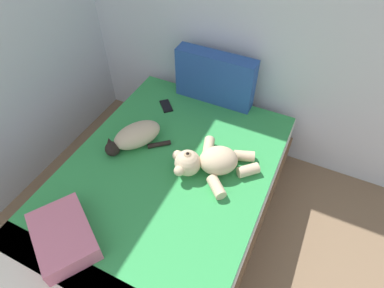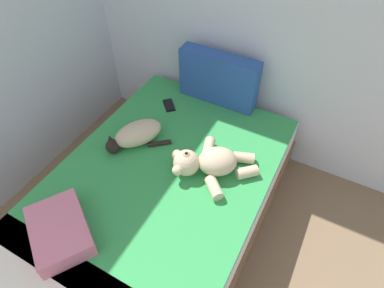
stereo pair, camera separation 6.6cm
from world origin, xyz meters
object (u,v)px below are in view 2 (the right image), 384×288
(teddy_bear, at_px, (209,162))
(throw_pillow, at_px, (60,231))
(bed, at_px, (163,199))
(patterned_cushion, at_px, (218,79))
(cell_phone, at_px, (169,105))
(cat, at_px, (136,135))

(teddy_bear, relative_size, throw_pillow, 1.36)
(bed, bearing_deg, throw_pillow, -112.65)
(bed, xyz_separation_m, patterned_cushion, (-0.01, 0.87, 0.46))
(bed, distance_m, cell_phone, 0.75)
(teddy_bear, height_order, throw_pillow, teddy_bear)
(cat, xyz_separation_m, cell_phone, (-0.01, 0.44, -0.07))
(patterned_cushion, relative_size, teddy_bear, 1.13)
(bed, distance_m, throw_pillow, 0.73)
(cat, height_order, throw_pillow, cat)
(teddy_bear, height_order, cell_phone, teddy_bear)
(throw_pillow, bearing_deg, cat, 93.83)
(patterned_cushion, distance_m, cell_phone, 0.43)
(cell_phone, bearing_deg, cat, -89.27)
(bed, relative_size, teddy_bear, 3.53)
(throw_pillow, bearing_deg, patterned_cushion, 80.66)
(bed, xyz_separation_m, teddy_bear, (0.25, 0.19, 0.34))
(bed, xyz_separation_m, cat, (-0.30, 0.18, 0.33))
(cell_phone, relative_size, throw_pillow, 0.39)
(patterned_cushion, bearing_deg, teddy_bear, -69.40)
(patterned_cushion, bearing_deg, cat, -113.13)
(bed, xyz_separation_m, cell_phone, (-0.31, 0.62, 0.27))
(cat, bearing_deg, patterned_cushion, 66.87)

